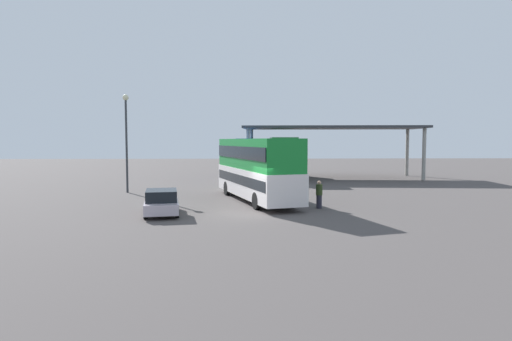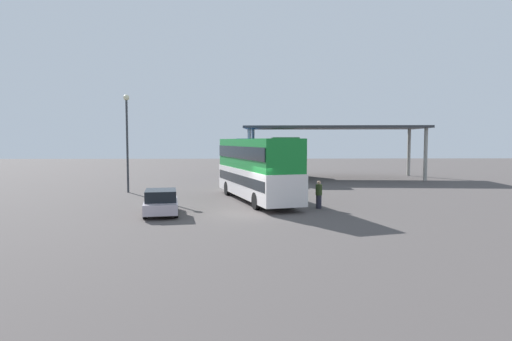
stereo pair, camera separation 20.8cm
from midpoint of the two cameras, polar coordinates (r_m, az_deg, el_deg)
name	(u,v)px [view 1 (the left image)]	position (r m, az deg, el deg)	size (l,w,h in m)	color
ground_plane	(249,213)	(23.91, -1.13, -5.56)	(140.00, 140.00, 0.00)	#4B4544
double_decker_main	(256,167)	(28.24, -0.22, 0.48)	(5.39, 11.29, 4.07)	silver
parked_hatchback	(162,202)	(23.68, -12.60, -4.10)	(2.36, 4.10, 1.35)	#BBADB8
double_decker_near_canopy	(247,156)	(45.53, -1.29, 1.86)	(2.73, 11.04, 4.14)	silver
double_decker_mid_row	(282,156)	(44.87, 3.38, 1.90)	(3.00, 10.45, 4.26)	silver
depot_canopy	(332,130)	(46.71, 9.86, 5.34)	(19.19, 8.42, 5.45)	#33353A
lamppost_tall	(126,131)	(34.17, -16.90, 5.04)	(0.44, 0.44, 7.40)	#33353A
pedestrian_waiting	(319,195)	(25.50, 8.09, -3.17)	(0.38, 0.38, 1.63)	#262633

